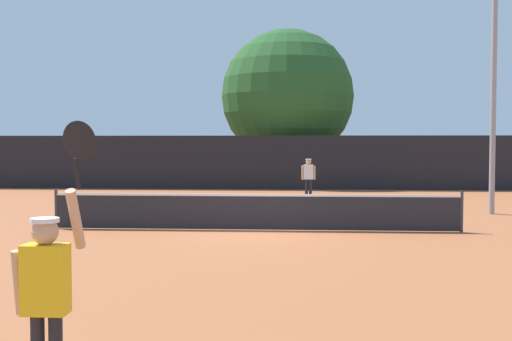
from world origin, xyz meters
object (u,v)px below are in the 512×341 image
(light_pole, at_px, (494,64))
(parked_car_near, at_px, (238,168))
(player_receiving, at_px, (308,175))
(parked_car_mid, at_px, (318,168))
(large_tree, at_px, (287,96))
(player_serving, at_px, (48,282))
(tennis_ball, at_px, (270,225))
(parked_car_far, at_px, (446,169))

(light_pole, height_order, parked_car_near, light_pole)
(player_receiving, xyz_separation_m, light_pole, (5.81, -4.80, 3.82))
(player_receiving, relative_size, parked_car_mid, 0.39)
(parked_car_near, bearing_deg, large_tree, -52.77)
(player_serving, height_order, tennis_ball, player_serving)
(large_tree, relative_size, parked_car_mid, 2.04)
(player_receiving, height_order, parked_car_far, parked_car_far)
(parked_car_near, bearing_deg, light_pole, -65.46)
(player_receiving, bearing_deg, large_tree, -83.96)
(tennis_ball, distance_m, parked_car_near, 21.05)
(player_serving, xyz_separation_m, light_pole, (8.50, 15.22, 3.73))
(parked_car_far, bearing_deg, player_serving, -107.63)
(player_receiving, height_order, large_tree, large_tree)
(player_serving, bearing_deg, parked_car_far, 70.74)
(parked_car_near, height_order, parked_car_mid, same)
(parked_car_mid, xyz_separation_m, parked_car_far, (7.20, -1.71, 0.00))
(player_receiving, relative_size, large_tree, 0.19)
(tennis_ball, height_order, parked_car_near, parked_car_near)
(player_serving, height_order, large_tree, large_tree)
(player_serving, relative_size, parked_car_far, 0.59)
(player_receiving, height_order, tennis_ball, player_receiving)
(parked_car_near, bearing_deg, parked_car_far, -14.28)
(player_serving, bearing_deg, parked_car_mid, 83.79)
(large_tree, distance_m, parked_car_far, 10.03)
(parked_car_mid, height_order, parked_car_far, same)
(light_pole, xyz_separation_m, parked_car_near, (-9.88, 17.50, -4.05))
(light_pole, bearing_deg, parked_car_mid, 106.09)
(player_receiving, relative_size, parked_car_near, 0.38)
(player_serving, distance_m, parked_car_far, 32.54)
(player_serving, relative_size, parked_car_near, 0.58)
(player_receiving, distance_m, light_pole, 8.45)
(parked_car_far, bearing_deg, player_receiving, -125.33)
(large_tree, xyz_separation_m, parked_car_far, (9.03, 1.41, -4.12))
(light_pole, distance_m, large_tree, 15.65)
(large_tree, height_order, parked_car_far, large_tree)
(large_tree, bearing_deg, parked_car_mid, 59.56)
(player_receiving, height_order, light_pole, light_pole)
(player_receiving, xyz_separation_m, parked_car_far, (8.05, 10.70, -0.23))
(parked_car_mid, relative_size, parked_car_far, 0.99)
(parked_car_far, bearing_deg, parked_car_mid, 168.25)
(player_serving, xyz_separation_m, parked_car_mid, (3.53, 32.43, -0.32))
(parked_car_mid, distance_m, parked_car_far, 7.40)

